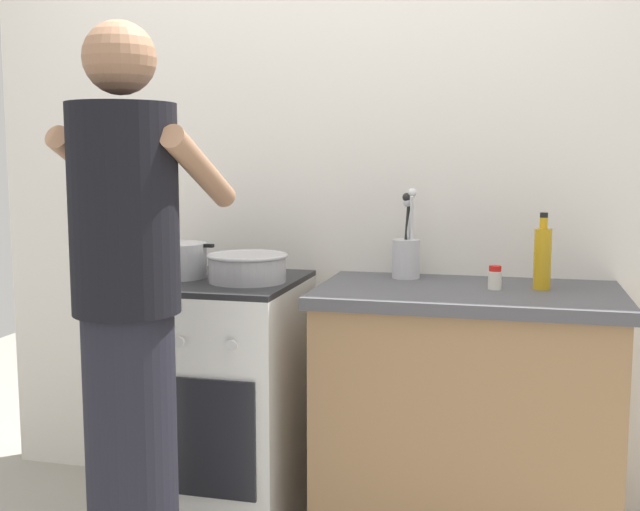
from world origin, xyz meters
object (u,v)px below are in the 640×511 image
at_px(stove_range, 216,400).
at_px(spice_bottle, 495,278).
at_px(person, 129,326).
at_px(pot, 177,260).
at_px(oil_bottle, 542,257).
at_px(utensil_crock, 406,252).
at_px(mixing_bowl, 247,266).

bearing_deg(stove_range, spice_bottle, 0.86).
distance_m(stove_range, person, 0.75).
bearing_deg(pot, oil_bottle, 2.63).
bearing_deg(oil_bottle, stove_range, -177.37).
relative_size(utensil_crock, person, 0.19).
bearing_deg(person, mixing_bowl, 76.23).
xyz_separation_m(utensil_crock, spice_bottle, (0.32, -0.17, -0.06)).
height_order(stove_range, person, person).
xyz_separation_m(stove_range, oil_bottle, (1.14, 0.05, 0.56)).
relative_size(pot, mixing_bowl, 0.99).
bearing_deg(spice_bottle, stove_range, -179.14).
height_order(spice_bottle, person, person).
relative_size(stove_range, person, 0.53).
bearing_deg(oil_bottle, spice_bottle, -166.02).
bearing_deg(pot, stove_range, 2.61).
xyz_separation_m(spice_bottle, oil_bottle, (0.15, 0.04, 0.07)).
bearing_deg(utensil_crock, oil_bottle, -16.24).
xyz_separation_m(stove_range, pot, (-0.14, -0.01, 0.51)).
distance_m(mixing_bowl, person, 0.62).
xyz_separation_m(stove_range, mixing_bowl, (0.14, -0.04, 0.50)).
height_order(oil_bottle, person, person).
xyz_separation_m(pot, spice_bottle, (1.13, 0.02, -0.03)).
relative_size(spice_bottle, person, 0.05).
height_order(utensil_crock, oil_bottle, utensil_crock).
relative_size(stove_range, mixing_bowl, 3.15).
height_order(stove_range, oil_bottle, oil_bottle).
xyz_separation_m(mixing_bowl, person, (-0.15, -0.59, -0.09)).
xyz_separation_m(spice_bottle, person, (-0.99, -0.65, -0.08)).
relative_size(stove_range, oil_bottle, 3.54).
distance_m(oil_bottle, person, 1.34).
xyz_separation_m(pot, mixing_bowl, (0.28, -0.03, -0.01)).
relative_size(stove_range, spice_bottle, 11.46).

